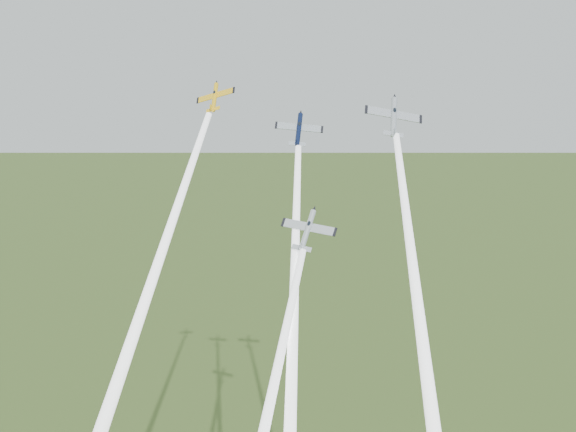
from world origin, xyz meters
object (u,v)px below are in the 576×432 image
at_px(plane_navy, 299,129).
at_px(plane_silver_right, 394,117).
at_px(plane_yellow, 215,97).
at_px(plane_silver_low, 307,230).

relative_size(plane_navy, plane_silver_right, 0.86).
distance_m(plane_yellow, plane_silver_right, 27.74).
bearing_deg(plane_navy, plane_silver_low, -82.31).
height_order(plane_silver_right, plane_silver_low, plane_silver_right).
height_order(plane_yellow, plane_silver_right, plane_yellow).
relative_size(plane_yellow, plane_silver_low, 0.83).
bearing_deg(plane_silver_right, plane_silver_low, -153.19).
distance_m(plane_navy, plane_silver_right, 15.19).
height_order(plane_navy, plane_silver_right, plane_silver_right).
distance_m(plane_navy, plane_silver_low, 18.46).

